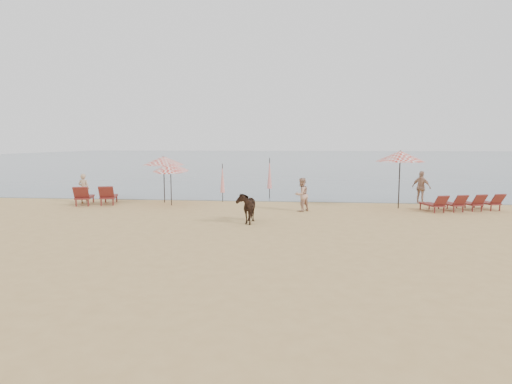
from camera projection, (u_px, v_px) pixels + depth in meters
ground at (239, 246)px, 13.24m from camera, size 120.00×120.00×0.00m
sea at (292, 157)px, 92.28m from camera, size 160.00×140.00×0.06m
lounger_cluster_left at (96, 196)px, 21.89m from camera, size 2.35×2.29×0.68m
lounger_cluster_right at (463, 203)px, 19.95m from camera, size 3.81×2.51×0.56m
umbrella_open_left_a at (164, 161)px, 22.54m from camera, size 2.18×2.18×2.48m
umbrella_open_left_b at (171, 167)px, 21.51m from camera, size 1.78×1.81×2.26m
umbrella_open_right at (400, 156)px, 20.48m from camera, size 2.30×2.30×2.80m
umbrella_closed_left at (222, 179)px, 22.92m from camera, size 0.25×0.25×2.05m
umbrella_closed_right at (270, 174)px, 24.38m from camera, size 0.28×0.28×2.31m
cow at (246, 207)px, 16.97m from camera, size 0.72×1.51×1.26m
beachgoer_left at (84, 188)px, 22.45m from camera, size 0.58×0.39×1.56m
beachgoer_right_a at (302, 195)px, 19.79m from camera, size 0.96×0.96×1.56m
beachgoer_right_b at (421, 187)px, 22.28m from camera, size 1.02×0.98×1.71m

